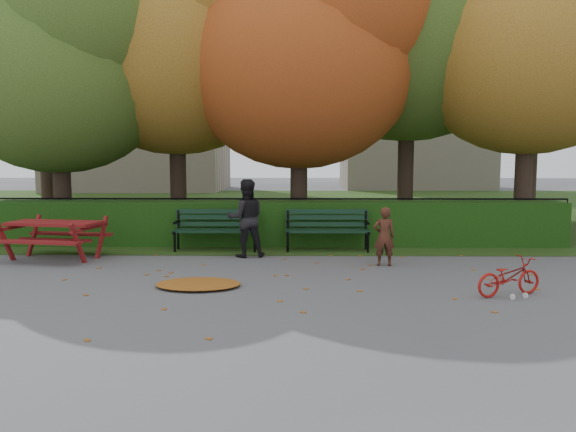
{
  "coord_description": "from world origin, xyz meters",
  "views": [
    {
      "loc": [
        0.42,
        -8.32,
        2.03
      ],
      "look_at": [
        0.29,
        1.34,
        1.0
      ],
      "focal_mm": 35.0,
      "sensor_mm": 36.0,
      "label": 1
    }
  ],
  "objects_px": {
    "tree_c": "(313,43)",
    "bench_right": "(327,227)",
    "tree_d": "(425,8)",
    "bench_left": "(216,226)",
    "picnic_table": "(54,230)",
    "tree_a": "(66,53)",
    "tree_g": "(549,49)",
    "tree_b": "(187,27)",
    "tree_f": "(50,36)",
    "adult": "(246,218)",
    "bicycle": "(509,277)",
    "child": "(384,236)",
    "tree_e": "(547,30)"
  },
  "relations": [
    {
      "from": "bench_left",
      "to": "tree_d",
      "type": "bearing_deg",
      "value": 34.26
    },
    {
      "from": "tree_e",
      "to": "adult",
      "type": "bearing_deg",
      "value": -158.02
    },
    {
      "from": "tree_b",
      "to": "picnic_table",
      "type": "relative_size",
      "value": 4.48
    },
    {
      "from": "picnic_table",
      "to": "tree_d",
      "type": "bearing_deg",
      "value": 39.04
    },
    {
      "from": "adult",
      "to": "bicycle",
      "type": "xyz_separation_m",
      "value": [
        4.11,
        -3.15,
        -0.5
      ]
    },
    {
      "from": "tree_d",
      "to": "tree_g",
      "type": "height_order",
      "value": "tree_d"
    },
    {
      "from": "tree_d",
      "to": "tree_e",
      "type": "distance_m",
      "value": 3.15
    },
    {
      "from": "tree_b",
      "to": "tree_c",
      "type": "xyz_separation_m",
      "value": [
        3.28,
        -0.78,
        -0.58
      ]
    },
    {
      "from": "tree_d",
      "to": "bench_left",
      "type": "bearing_deg",
      "value": -145.74
    },
    {
      "from": "tree_c",
      "to": "adult",
      "type": "height_order",
      "value": "tree_c"
    },
    {
      "from": "picnic_table",
      "to": "tree_g",
      "type": "bearing_deg",
      "value": 39.06
    },
    {
      "from": "tree_a",
      "to": "child",
      "type": "xyz_separation_m",
      "value": [
        7.25,
        -3.57,
        -3.97
      ]
    },
    {
      "from": "tree_c",
      "to": "picnic_table",
      "type": "distance_m",
      "value": 7.5
    },
    {
      "from": "tree_d",
      "to": "bench_left",
      "type": "distance_m",
      "value": 8.31
    },
    {
      "from": "tree_d",
      "to": "tree_a",
      "type": "bearing_deg",
      "value": -169.67
    },
    {
      "from": "picnic_table",
      "to": "adult",
      "type": "relative_size",
      "value": 1.25
    },
    {
      "from": "tree_a",
      "to": "picnic_table",
      "type": "xyz_separation_m",
      "value": [
        0.85,
        -3.01,
        -3.94
      ]
    },
    {
      "from": "child",
      "to": "adult",
      "type": "relative_size",
      "value": 0.7
    },
    {
      "from": "tree_d",
      "to": "bicycle",
      "type": "xyz_separation_m",
      "value": [
        -0.35,
        -7.48,
        -5.7
      ]
    },
    {
      "from": "tree_b",
      "to": "picnic_table",
      "type": "height_order",
      "value": "tree_b"
    },
    {
      "from": "bench_right",
      "to": "picnic_table",
      "type": "xyz_separation_m",
      "value": [
        -5.44,
        -1.13,
        0.06
      ]
    },
    {
      "from": "tree_a",
      "to": "tree_g",
      "type": "distance_m",
      "value": 14.18
    },
    {
      "from": "picnic_table",
      "to": "bench_left",
      "type": "bearing_deg",
      "value": 29.92
    },
    {
      "from": "tree_f",
      "to": "tree_a",
      "type": "bearing_deg",
      "value": -62.02
    },
    {
      "from": "tree_f",
      "to": "bench_left",
      "type": "distance_m",
      "value": 9.56
    },
    {
      "from": "tree_a",
      "to": "tree_d",
      "type": "distance_m",
      "value": 9.33
    },
    {
      "from": "tree_f",
      "to": "child",
      "type": "xyz_separation_m",
      "value": [
        9.2,
        -7.23,
        -5.14
      ]
    },
    {
      "from": "adult",
      "to": "bicycle",
      "type": "height_order",
      "value": "adult"
    },
    {
      "from": "tree_b",
      "to": "bench_right",
      "type": "relative_size",
      "value": 4.88
    },
    {
      "from": "tree_a",
      "to": "tree_e",
      "type": "relative_size",
      "value": 0.92
    },
    {
      "from": "tree_d",
      "to": "picnic_table",
      "type": "xyz_separation_m",
      "value": [
        -8.22,
        -4.66,
        -5.4
      ]
    },
    {
      "from": "picnic_table",
      "to": "tree_f",
      "type": "bearing_deg",
      "value": 122.22
    },
    {
      "from": "tree_g",
      "to": "bicycle",
      "type": "bearing_deg",
      "value": -115.64
    },
    {
      "from": "tree_f",
      "to": "adult",
      "type": "distance_m",
      "value": 10.35
    },
    {
      "from": "bench_right",
      "to": "tree_f",
      "type": "bearing_deg",
      "value": 146.08
    },
    {
      "from": "tree_c",
      "to": "bench_right",
      "type": "height_order",
      "value": "tree_c"
    },
    {
      "from": "tree_d",
      "to": "tree_g",
      "type": "relative_size",
      "value": 1.12
    },
    {
      "from": "child",
      "to": "adult",
      "type": "bearing_deg",
      "value": -18.84
    },
    {
      "from": "tree_d",
      "to": "bench_right",
      "type": "relative_size",
      "value": 5.32
    },
    {
      "from": "tree_a",
      "to": "picnic_table",
      "type": "bearing_deg",
      "value": -74.21
    },
    {
      "from": "picnic_table",
      "to": "adult",
      "type": "xyz_separation_m",
      "value": [
        3.75,
        0.33,
        0.2
      ]
    },
    {
      "from": "tree_c",
      "to": "bench_right",
      "type": "xyz_separation_m",
      "value": [
        0.27,
        -2.26,
        -4.3
      ]
    },
    {
      "from": "bench_right",
      "to": "picnic_table",
      "type": "height_order",
      "value": "bench_right"
    },
    {
      "from": "tree_d",
      "to": "tree_f",
      "type": "relative_size",
      "value": 1.04
    },
    {
      "from": "tree_e",
      "to": "tree_b",
      "type": "bearing_deg",
      "value": 173.79
    },
    {
      "from": "tree_b",
      "to": "bench_left",
      "type": "bearing_deg",
      "value": -69.42
    },
    {
      "from": "tree_g",
      "to": "bench_right",
      "type": "height_order",
      "value": "tree_g"
    },
    {
      "from": "tree_b",
      "to": "tree_f",
      "type": "relative_size",
      "value": 0.96
    },
    {
      "from": "bench_left",
      "to": "adult",
      "type": "height_order",
      "value": "adult"
    },
    {
      "from": "tree_f",
      "to": "bicycle",
      "type": "relative_size",
      "value": 8.49
    }
  ]
}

